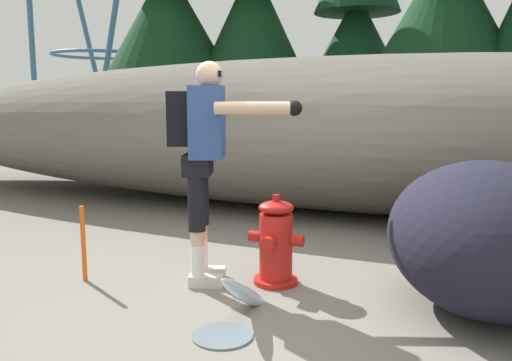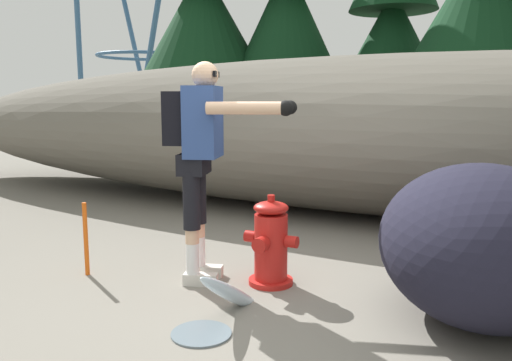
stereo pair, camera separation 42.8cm
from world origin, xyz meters
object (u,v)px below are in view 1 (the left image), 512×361
Objects in this scene: fire_hydrant at (276,244)px; boulder_large at (487,237)px; utility_worker at (207,144)px; boulder_outlier at (437,230)px; survey_stake at (83,244)px.

boulder_large reaches higher than fire_hydrant.
utility_worker reaches higher than boulder_outlier.
fire_hydrant is at bearing 18.79° from survey_stake.
boulder_large is 2.55× the size of survey_stake.
utility_worker is at bearing -175.09° from boulder_large.
survey_stake is at bearing -143.14° from boulder_outlier.
survey_stake is at bearing -161.21° from fire_hydrant.
boulder_outlier is at bearing 103.52° from boulder_large.
fire_hydrant is 1.49m from boulder_large.
survey_stake reaches higher than boulder_outlier.
fire_hydrant is at bearing -179.93° from boulder_large.
survey_stake is at bearing 179.72° from utility_worker.
boulder_outlier is (1.13, 1.43, -0.13)m from fire_hydrant.
utility_worker is at bearing 18.84° from survey_stake.
survey_stake is (-2.90, -0.49, -0.21)m from boulder_large.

